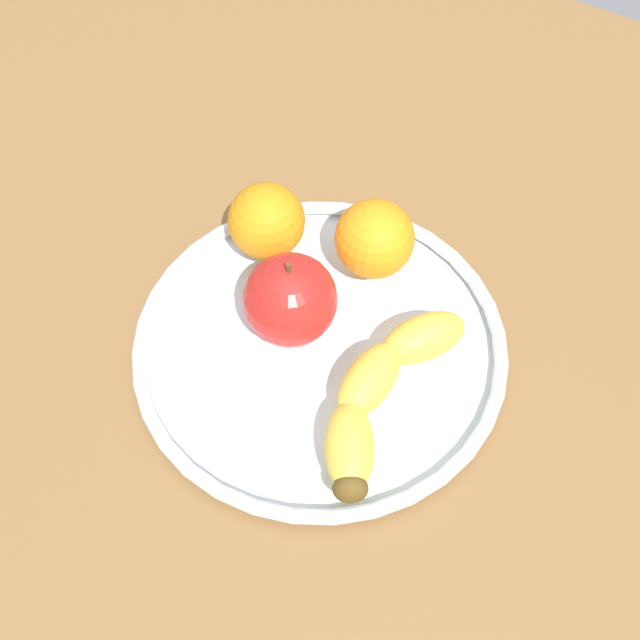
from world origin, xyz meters
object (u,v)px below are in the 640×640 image
object	(u,v)px
orange_front_left	(375,239)
orange_back_left	(267,221)
banana	(381,391)
apple	(290,300)
fruit_bowl	(320,346)

from	to	relation	value
orange_front_left	orange_back_left	size ratio (longest dim) A/B	1.02
banana	orange_back_left	bearing A→B (deg)	-116.83
apple	orange_back_left	size ratio (longest dim) A/B	1.26
fruit_bowl	banana	bearing A→B (deg)	68.94
banana	orange_front_left	world-z (taller)	orange_front_left
apple	orange_back_left	bearing A→B (deg)	-135.50
banana	apple	distance (cm)	10.27
fruit_bowl	orange_back_left	distance (cm)	11.81
apple	orange_front_left	distance (cm)	9.66
apple	orange_back_left	distance (cm)	8.91
fruit_bowl	banana	world-z (taller)	banana
apple	orange_front_left	bearing A→B (deg)	162.94
fruit_bowl	apple	distance (cm)	5.48
orange_back_left	banana	bearing A→B (deg)	60.51
fruit_bowl	banana	size ratio (longest dim) A/B	1.58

